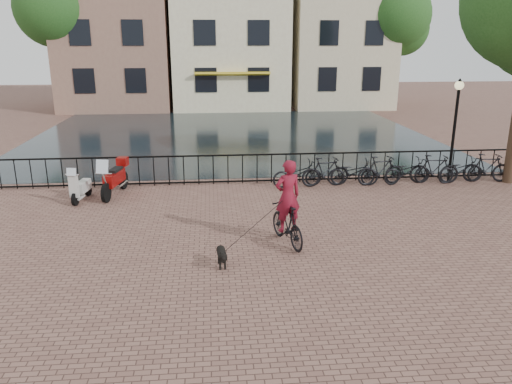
{
  "coord_description": "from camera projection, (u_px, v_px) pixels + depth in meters",
  "views": [
    {
      "loc": [
        -1.07,
        -8.53,
        4.73
      ],
      "look_at": [
        0.0,
        3.0,
        1.2
      ],
      "focal_mm": 35.0,
      "sensor_mm": 36.0,
      "label": 1
    }
  ],
  "objects": [
    {
      "name": "railing",
      "position": [
        243.0,
        169.0,
        17.07
      ],
      "size": [
        20.0,
        0.05,
        1.02
      ],
      "color": "black",
      "rests_on": "ground"
    },
    {
      "name": "tree_far_right",
      "position": [
        396.0,
        16.0,
        34.52
      ],
      "size": [
        4.76,
        4.76,
        8.76
      ],
      "color": "black",
      "rests_on": "ground"
    },
    {
      "name": "ground",
      "position": [
        270.0,
        297.0,
        9.6
      ],
      "size": [
        100.0,
        100.0,
        0.0
      ],
      "primitive_type": "plane",
      "color": "brown",
      "rests_on": "ground"
    },
    {
      "name": "canal_house_left",
      "position": [
        117.0,
        16.0,
        35.65
      ],
      "size": [
        7.5,
        9.0,
        12.8
      ],
      "color": "#81584B",
      "rests_on": "ground"
    },
    {
      "name": "parked_bike_4",
      "position": [
        407.0,
        171.0,
        17.01
      ],
      "size": [
        1.78,
        0.84,
        0.9
      ],
      "primitive_type": "imported",
      "rotation": [
        0.0,
        0.0,
        1.71
      ],
      "color": "black",
      "rests_on": "ground"
    },
    {
      "name": "canal_water",
      "position": [
        231.0,
        135.0,
        26.08
      ],
      "size": [
        20.0,
        20.0,
        0.0
      ],
      "primitive_type": "plane",
      "color": "black",
      "rests_on": "ground"
    },
    {
      "name": "scooter",
      "position": [
        81.0,
        182.0,
        15.21
      ],
      "size": [
        0.56,
        1.32,
        1.19
      ],
      "rotation": [
        0.0,
        0.0,
        -0.16
      ],
      "color": "beige",
      "rests_on": "ground"
    },
    {
      "name": "cyclist",
      "position": [
        288.0,
        208.0,
        11.83
      ],
      "size": [
        0.98,
        1.85,
        2.44
      ],
      "rotation": [
        0.0,
        0.0,
        3.42
      ],
      "color": "black",
      "rests_on": "ground"
    },
    {
      "name": "canal_house_mid",
      "position": [
        229.0,
        24.0,
        36.5
      ],
      "size": [
        8.0,
        9.5,
        11.8
      ],
      "color": "beige",
      "rests_on": "ground"
    },
    {
      "name": "parked_bike_0",
      "position": [
        297.0,
        174.0,
        16.67
      ],
      "size": [
        1.79,
        0.86,
        0.9
      ],
      "primitive_type": "imported",
      "rotation": [
        0.0,
        0.0,
        1.73
      ],
      "color": "black",
      "rests_on": "ground"
    },
    {
      "name": "dog",
      "position": [
        222.0,
        256.0,
        10.82
      ],
      "size": [
        0.28,
        0.72,
        0.48
      ],
      "rotation": [
        0.0,
        0.0,
        0.08
      ],
      "color": "black",
      "rests_on": "ground"
    },
    {
      "name": "lamp_post",
      "position": [
        456.0,
        113.0,
        16.78
      ],
      "size": [
        0.3,
        0.3,
        3.45
      ],
      "color": "black",
      "rests_on": "ground"
    },
    {
      "name": "tree_far_left",
      "position": [
        54.0,
        8.0,
        32.38
      ],
      "size": [
        5.04,
        5.04,
        9.27
      ],
      "color": "black",
      "rests_on": "ground"
    },
    {
      "name": "parked_bike_6",
      "position": [
        461.0,
        170.0,
        17.18
      ],
      "size": [
        1.78,
        0.83,
        0.9
      ],
      "primitive_type": "imported",
      "rotation": [
        0.0,
        0.0,
        1.71
      ],
      "color": "black",
      "rests_on": "ground"
    },
    {
      "name": "parked_bike_7",
      "position": [
        487.0,
        168.0,
        17.25
      ],
      "size": [
        1.7,
        0.62,
        1.0
      ],
      "primitive_type": "imported",
      "rotation": [
        0.0,
        0.0,
        1.48
      ],
      "color": "black",
      "rests_on": "ground"
    },
    {
      "name": "parked_bike_3",
      "position": [
        380.0,
        170.0,
        16.91
      ],
      "size": [
        1.72,
        0.74,
        1.0
      ],
      "primitive_type": "imported",
      "rotation": [
        0.0,
        0.0,
        1.74
      ],
      "color": "black",
      "rests_on": "ground"
    },
    {
      "name": "parked_bike_1",
      "position": [
        325.0,
        172.0,
        16.74
      ],
      "size": [
        1.71,
        0.68,
        1.0
      ],
      "primitive_type": "imported",
      "rotation": [
        0.0,
        0.0,
        1.7
      ],
      "color": "black",
      "rests_on": "ground"
    },
    {
      "name": "canal_house_right",
      "position": [
        336.0,
        13.0,
        36.98
      ],
      "size": [
        7.0,
        9.0,
        13.3
      ],
      "color": "#C2B590",
      "rests_on": "ground"
    },
    {
      "name": "parked_bike_5",
      "position": [
        434.0,
        169.0,
        17.08
      ],
      "size": [
        1.71,
        0.69,
        1.0
      ],
      "primitive_type": "imported",
      "rotation": [
        0.0,
        0.0,
        1.44
      ],
      "color": "black",
      "rests_on": "ground"
    },
    {
      "name": "motorcycle",
      "position": [
        114.0,
        174.0,
        15.7
      ],
      "size": [
        0.83,
        1.98,
        1.38
      ],
      "rotation": [
        0.0,
        0.0,
        -0.2
      ],
      "color": "maroon",
      "rests_on": "ground"
    },
    {
      "name": "parked_bike_2",
      "position": [
        353.0,
        172.0,
        16.84
      ],
      "size": [
        1.76,
        0.75,
        0.9
      ],
      "primitive_type": "imported",
      "rotation": [
        0.0,
        0.0,
        1.48
      ],
      "color": "black",
      "rests_on": "ground"
    }
  ]
}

